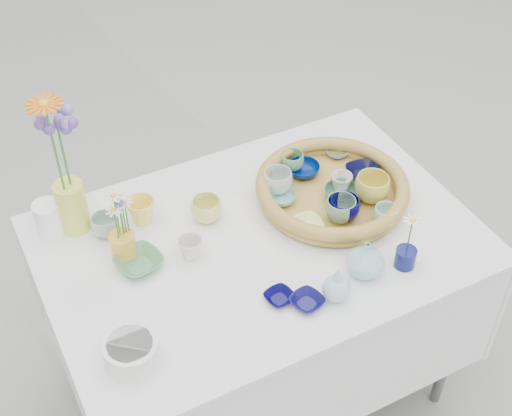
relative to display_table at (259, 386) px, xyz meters
name	(u,v)px	position (x,y,z in m)	size (l,w,h in m)	color
ground	(259,386)	(0.00, 0.00, 0.00)	(80.00, 80.00, 0.00)	#9A9A96
display_table	(259,386)	(0.00, 0.00, 0.00)	(1.26, 0.86, 0.77)	white
wicker_tray	(332,190)	(0.28, 0.05, 0.80)	(0.47, 0.47, 0.08)	olive
tray_ceramic_0	(303,170)	(0.25, 0.18, 0.80)	(0.10, 0.10, 0.03)	navy
tray_ceramic_1	(364,173)	(0.42, 0.08, 0.80)	(0.11, 0.11, 0.03)	black
tray_ceramic_2	(372,188)	(0.38, -0.02, 0.83)	(0.11, 0.11, 0.08)	gold
tray_ceramic_3	(342,194)	(0.30, 0.02, 0.80)	(0.11, 0.11, 0.03)	#447C59
tray_ceramic_4	(341,209)	(0.24, -0.05, 0.82)	(0.09, 0.09, 0.07)	slate
tray_ceramic_5	(282,198)	(0.13, 0.10, 0.80)	(0.09, 0.09, 0.03)	#72B6AB
tray_ceramic_6	(278,181)	(0.14, 0.15, 0.82)	(0.09, 0.09, 0.07)	#ABC4BE
tray_ceramic_7	(341,183)	(0.32, 0.05, 0.81)	(0.07, 0.07, 0.06)	silver
tray_ceramic_8	(337,152)	(0.40, 0.21, 0.80)	(0.08, 0.08, 0.02)	#7CA7CE
tray_ceramic_9	(344,209)	(0.26, -0.06, 0.82)	(0.09, 0.09, 0.07)	#040243
tray_ceramic_10	(307,225)	(0.14, -0.04, 0.79)	(0.09, 0.09, 0.02)	#F0ED7E
tray_ceramic_11	(386,215)	(0.35, -0.13, 0.81)	(0.07, 0.07, 0.06)	#9BE9DD
tray_ceramic_12	(292,161)	(0.23, 0.22, 0.81)	(0.08, 0.08, 0.06)	#619E6B
loose_ceramic_0	(141,211)	(-0.28, 0.23, 0.81)	(0.09, 0.09, 0.08)	#FFD85A
loose_ceramic_1	(206,210)	(-0.10, 0.15, 0.80)	(0.09, 0.09, 0.07)	#D9D469
loose_ceramic_2	(139,262)	(-0.35, 0.06, 0.78)	(0.13, 0.13, 0.03)	#528C5E
loose_ceramic_3	(190,248)	(-0.21, 0.03, 0.80)	(0.07, 0.07, 0.07)	beige
loose_ceramic_4	(279,297)	(-0.06, -0.23, 0.77)	(0.08, 0.08, 0.02)	#05033B
loose_ceramic_5	(105,226)	(-0.39, 0.23, 0.80)	(0.08, 0.08, 0.07)	#9CB8AC
loose_ceramic_6	(307,301)	(0.00, -0.28, 0.78)	(0.09, 0.09, 0.02)	#0D0C46
fluted_bowl	(131,352)	(-0.48, -0.24, 0.80)	(0.14, 0.14, 0.07)	silver
bud_vase_paleblue	(337,283)	(0.08, -0.30, 0.82)	(0.08, 0.08, 0.12)	#A6C5D4
bud_vase_seafoam	(366,259)	(0.20, -0.26, 0.82)	(0.11, 0.11, 0.11)	#84C4BA
bud_vase_cobalt	(405,258)	(0.31, -0.28, 0.79)	(0.06, 0.06, 0.06)	#0B1150
single_daisy	(410,233)	(0.33, -0.27, 0.87)	(0.06, 0.06, 0.12)	white
tall_vase_yellow	(72,207)	(-0.46, 0.29, 0.85)	(0.09, 0.09, 0.17)	#D6D846
gerbera	(55,149)	(-0.47, 0.28, 1.07)	(0.12, 0.12, 0.30)	orange
hydrangea	(64,156)	(-0.45, 0.29, 1.03)	(0.08, 0.08, 0.29)	#604097
white_pitcher	(49,218)	(-0.53, 0.31, 0.82)	(0.11, 0.08, 0.11)	white
daisy_cup	(123,245)	(-0.37, 0.12, 0.80)	(0.07, 0.07, 0.08)	gold
daisy_posy	(119,213)	(-0.37, 0.13, 0.92)	(0.08, 0.08, 0.15)	white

